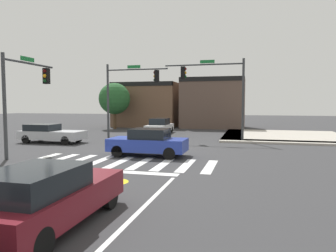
# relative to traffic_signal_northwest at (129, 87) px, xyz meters

# --- Properties ---
(ground_plane) EXTENTS (120.00, 120.00, 0.00)m
(ground_plane) POSITION_rel_traffic_signal_northwest_xyz_m (3.41, -5.39, -4.18)
(ground_plane) COLOR #353538
(crosswalk_near) EXTENTS (9.26, 3.17, 0.01)m
(crosswalk_near) POSITION_rel_traffic_signal_northwest_xyz_m (3.41, -9.89, -4.17)
(crosswalk_near) COLOR silver
(crosswalk_near) RESTS_ON ground_plane
(lane_markings) EXTENTS (6.80, 20.25, 0.01)m
(lane_markings) POSITION_rel_traffic_signal_northwest_xyz_m (4.51, -17.41, -4.17)
(lane_markings) COLOR white
(lane_markings) RESTS_ON ground_plane
(bike_detector_marking) EXTENTS (1.05, 1.05, 0.01)m
(bike_detector_marking) POSITION_rel_traffic_signal_northwest_xyz_m (4.75, -13.53, -4.17)
(bike_detector_marking) COLOR yellow
(bike_detector_marking) RESTS_ON ground_plane
(curb_corner_northeast) EXTENTS (10.00, 10.60, 0.15)m
(curb_corner_northeast) POSITION_rel_traffic_signal_northwest_xyz_m (11.90, 4.03, -4.10)
(curb_corner_northeast) COLOR #B2AA9E
(curb_corner_northeast) RESTS_ON ground_plane
(storefront_row) EXTENTS (15.60, 5.22, 5.81)m
(storefront_row) POSITION_rel_traffic_signal_northwest_xyz_m (1.29, 13.14, -1.36)
(storefront_row) COLOR brown
(storefront_row) RESTS_ON ground_plane
(traffic_signal_northwest) EXTENTS (5.20, 0.32, 6.07)m
(traffic_signal_northwest) POSITION_rel_traffic_signal_northwest_xyz_m (0.00, 0.00, 0.00)
(traffic_signal_northwest) COLOR #383A3D
(traffic_signal_northwest) RESTS_ON ground_plane
(traffic_signal_northeast) EXTENTS (6.05, 0.32, 6.18)m
(traffic_signal_northeast) POSITION_rel_traffic_signal_northwest_xyz_m (7.02, 0.03, 0.17)
(traffic_signal_northeast) COLOR #383A3D
(traffic_signal_northeast) RESTS_ON ground_plane
(traffic_signal_southwest) EXTENTS (0.32, 4.13, 5.44)m
(traffic_signal_southwest) POSITION_rel_traffic_signal_northwest_xyz_m (-2.47, -9.14, -0.41)
(traffic_signal_southwest) COLOR #383A3D
(traffic_signal_southwest) RESTS_ON ground_plane
(car_blue) EXTENTS (4.21, 1.82, 1.50)m
(car_blue) POSITION_rel_traffic_signal_northwest_xyz_m (4.20, -7.83, -3.43)
(car_blue) COLOR #23389E
(car_blue) RESTS_ON ground_plane
(car_white) EXTENTS (1.76, 4.28, 1.46)m
(car_white) POSITION_rel_traffic_signal_northwest_xyz_m (1.32, 4.52, -3.46)
(car_white) COLOR white
(car_white) RESTS_ON ground_plane
(car_silver) EXTENTS (4.67, 1.87, 1.35)m
(car_silver) POSITION_rel_traffic_signal_northwest_xyz_m (-4.52, -4.09, -3.49)
(car_silver) COLOR #B7BABF
(car_silver) RESTS_ON ground_plane
(car_maroon) EXTENTS (1.81, 4.36, 1.48)m
(car_maroon) POSITION_rel_traffic_signal_northwest_xyz_m (5.05, -17.88, -3.42)
(car_maroon) COLOR maroon
(car_maroon) RESTS_ON ground_plane
(roadside_tree) EXTENTS (3.50, 3.50, 5.15)m
(roadside_tree) POSITION_rel_traffic_signal_northwest_xyz_m (-5.09, 8.61, -0.79)
(roadside_tree) COLOR #4C3823
(roadside_tree) RESTS_ON ground_plane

